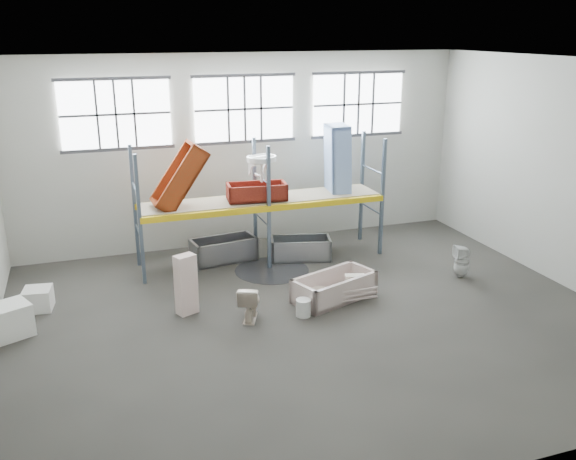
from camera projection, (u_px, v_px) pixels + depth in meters
name	position (u px, v px, depth m)	size (l,w,h in m)	color
floor	(312.00, 320.00, 12.41)	(12.00, 10.00, 0.10)	#423F39
ceiling	(316.00, 59.00, 10.81)	(12.00, 10.00, 0.10)	silver
wall_back	(244.00, 151.00, 16.15)	(12.00, 0.10, 5.00)	#AFAFA1
wall_front	(472.00, 307.00, 7.08)	(12.00, 0.10, 5.00)	beige
wall_right	(570.00, 175.00, 13.48)	(0.10, 10.00, 5.00)	#A7A69A
window_left	(116.00, 114.00, 14.72)	(2.60, 0.04, 1.60)	white
window_mid	(244.00, 109.00, 15.70)	(2.60, 0.04, 1.60)	white
window_right	(358.00, 104.00, 16.69)	(2.60, 0.04, 1.60)	white
rack_upright_la	(140.00, 221.00, 13.60)	(0.08, 0.08, 3.00)	slate
rack_upright_lb	(135.00, 207.00, 14.68)	(0.08, 0.08, 3.00)	slate
rack_upright_ma	(269.00, 209.00, 14.53)	(0.08, 0.08, 3.00)	slate
rack_upright_mb	(255.00, 196.00, 15.61)	(0.08, 0.08, 3.00)	slate
rack_upright_ra	(382.00, 198.00, 15.45)	(0.08, 0.08, 3.00)	slate
rack_upright_rb	(362.00, 187.00, 16.53)	(0.08, 0.08, 3.00)	slate
rack_beam_front	(269.00, 209.00, 14.53)	(6.00, 0.10, 0.14)	yellow
rack_beam_back	(255.00, 196.00, 15.61)	(6.00, 0.10, 0.14)	yellow
shelf_deck	(262.00, 199.00, 15.04)	(5.90, 1.10, 0.03)	gray
wet_patch	(272.00, 270.00, 14.82)	(1.80, 1.80, 0.00)	black
bathtub_beige	(334.00, 287.00, 13.19)	(1.81, 0.85, 0.53)	#C5ADA6
cistern_spare	(355.00, 284.00, 13.34)	(0.42, 0.20, 0.40)	#EEDEC7
sink_in_tub	(319.00, 293.00, 13.13)	(0.46, 0.46, 0.16)	beige
toilet_beige	(250.00, 302.00, 12.23)	(0.42, 0.73, 0.74)	beige
cistern_tall	(186.00, 284.00, 12.41)	(0.41, 0.26, 1.26)	beige
toilet_white	(462.00, 261.00, 14.32)	(0.35, 0.35, 0.77)	white
steel_tub_left	(224.00, 249.00, 15.36)	(1.59, 0.74, 0.58)	#A7A8AE
steel_tub_right	(300.00, 248.00, 15.48)	(1.50, 0.70, 0.55)	#B5B8BF
rust_tub_flat	(257.00, 191.00, 14.79)	(1.42, 0.67, 0.40)	maroon
rust_tub_tilted	(180.00, 177.00, 14.16)	(1.67, 0.79, 0.47)	#9A220A
sink_on_shelf	(262.00, 181.00, 14.66)	(0.73, 0.56, 0.65)	white
blue_tub_upright	(337.00, 160.00, 15.52)	(1.77, 0.83, 0.50)	#7E9ED5
bucket	(303.00, 308.00, 12.42)	(0.30, 0.30, 0.36)	silver
carton_near	(9.00, 320.00, 11.57)	(0.74, 0.64, 0.64)	white
carton_far	(38.00, 299.00, 12.70)	(0.55, 0.55, 0.46)	silver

